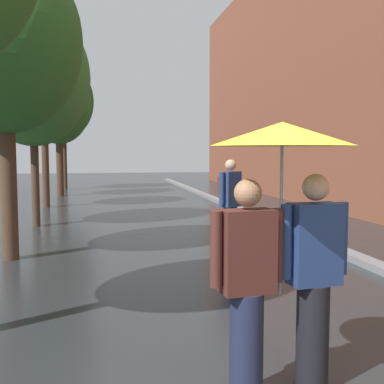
% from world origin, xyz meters
% --- Properties ---
extents(kerb_strip, '(0.30, 36.00, 0.12)m').
position_xyz_m(kerb_strip, '(3.20, 10.00, 0.06)').
color(kerb_strip, slate).
rests_on(kerb_strip, ground).
extents(street_tree_1, '(2.64, 2.64, 5.39)m').
position_xyz_m(street_tree_1, '(-2.72, 6.02, 3.78)').
color(street_tree_1, '#473323').
rests_on(street_tree_1, ground).
extents(street_tree_2, '(2.84, 2.84, 5.45)m').
position_xyz_m(street_tree_2, '(-2.75, 9.85, 3.73)').
color(street_tree_2, '#473323').
rests_on(street_tree_2, ground).
extents(street_tree_3, '(2.65, 2.65, 5.59)m').
position_xyz_m(street_tree_3, '(-2.92, 14.07, 4.04)').
color(street_tree_3, '#473323').
rests_on(street_tree_3, ground).
extents(street_tree_4, '(2.71, 2.71, 5.70)m').
position_xyz_m(street_tree_4, '(-2.77, 18.31, 3.93)').
color(street_tree_4, '#473323').
rests_on(street_tree_4, ground).
extents(street_tree_5, '(2.96, 2.96, 6.22)m').
position_xyz_m(street_tree_5, '(-2.81, 21.95, 4.36)').
color(street_tree_5, '#473323').
rests_on(street_tree_5, ground).
extents(couple_under_umbrella, '(1.16, 1.10, 2.13)m').
position_xyz_m(couple_under_umbrella, '(0.20, 0.64, 1.40)').
color(couple_under_umbrella, '#1E233D').
rests_on(couple_under_umbrella, ground).
extents(pedestrian_walking_midground, '(0.49, 0.45, 1.75)m').
position_xyz_m(pedestrian_walking_midground, '(1.23, 5.83, 0.93)').
color(pedestrian_walking_midground, black).
rests_on(pedestrian_walking_midground, ground).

